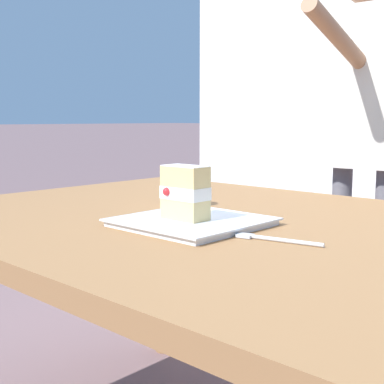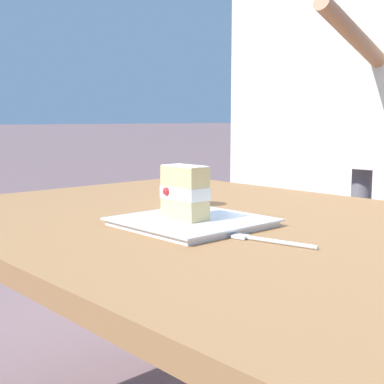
# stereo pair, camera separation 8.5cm
# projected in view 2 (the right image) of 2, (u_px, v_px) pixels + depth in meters

# --- Properties ---
(patio_table) EXTENTS (1.64, 1.06, 0.68)m
(patio_table) POSITION_uv_depth(u_px,v_px,m) (249.00, 256.00, 1.18)
(patio_table) COLOR olive
(patio_table) RESTS_ON ground
(dessert_plate) EXTENTS (0.28, 0.28, 0.02)m
(dessert_plate) POSITION_uv_depth(u_px,v_px,m) (192.00, 222.00, 1.14)
(dessert_plate) COLOR white
(dessert_plate) RESTS_ON patio_table
(cake_slice) EXTENTS (0.10, 0.07, 0.11)m
(cake_slice) POSITION_uv_depth(u_px,v_px,m) (185.00, 192.00, 1.13)
(cake_slice) COLOR #E0C17A
(cake_slice) RESTS_ON dessert_plate
(dessert_fork) EXTENTS (0.17, 0.05, 0.01)m
(dessert_fork) POSITION_uv_depth(u_px,v_px,m) (268.00, 240.00, 0.99)
(dessert_fork) COLOR silver
(dessert_fork) RESTS_ON patio_table
(coffee_cup) EXTENTS (0.08, 0.08, 0.08)m
(coffee_cup) POSITION_uv_depth(u_px,v_px,m) (188.00, 191.00, 1.40)
(coffee_cup) COLOR white
(coffee_cup) RESTS_ON patio_table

